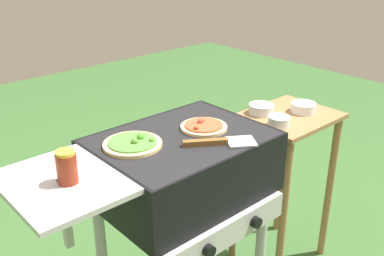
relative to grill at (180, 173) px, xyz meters
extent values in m
cube|color=black|center=(0.01, 0.00, 0.02)|extent=(0.64, 0.48, 0.24)
cube|color=black|center=(0.01, 0.00, 0.14)|extent=(0.61, 0.46, 0.01)
cube|color=#AFAFAF|center=(-0.47, 0.00, 0.13)|extent=(0.32, 0.41, 0.02)
cube|color=#AFAFAF|center=(-0.47, 0.00, 0.02)|extent=(0.02, 0.02, 0.24)
cube|color=#AFAFAF|center=(0.01, -0.25, -0.15)|extent=(0.58, 0.02, 0.10)
cylinder|color=black|center=(-0.11, -0.27, -0.15)|extent=(0.04, 0.02, 0.04)
cylinder|color=black|center=(0.13, -0.27, -0.15)|extent=(0.04, 0.02, 0.04)
cylinder|color=#AFAFAF|center=(0.28, -0.19, -0.43)|extent=(0.04, 0.04, 0.66)
cylinder|color=#AFAFAF|center=(0.28, 0.19, -0.43)|extent=(0.04, 0.04, 0.66)
cylinder|color=#E0C17F|center=(-0.17, 0.06, 0.15)|extent=(0.21, 0.21, 0.01)
cylinder|color=#4C8C38|center=(-0.17, 0.06, 0.16)|extent=(0.17, 0.17, 0.01)
sphere|color=#568835|center=(-0.17, 0.04, 0.17)|extent=(0.03, 0.03, 0.03)
sphere|color=#4E9E2C|center=(-0.13, 0.06, 0.17)|extent=(0.03, 0.03, 0.03)
sphere|color=#529A2F|center=(-0.11, 0.02, 0.17)|extent=(0.02, 0.02, 0.02)
cylinder|color=beige|center=(0.12, 0.01, 0.15)|extent=(0.18, 0.18, 0.01)
cylinder|color=#D14C2D|center=(0.12, 0.01, 0.16)|extent=(0.15, 0.15, 0.01)
sphere|color=#C74B31|center=(0.14, 0.03, 0.17)|extent=(0.02, 0.02, 0.02)
sphere|color=#AA5022|center=(0.07, -0.01, 0.17)|extent=(0.02, 0.02, 0.02)
sphere|color=#BE452D|center=(0.13, 0.03, 0.17)|extent=(0.02, 0.02, 0.02)
cylinder|color=maroon|center=(-0.45, -0.02, 0.19)|extent=(0.06, 0.06, 0.09)
cylinder|color=gold|center=(-0.45, -0.02, 0.24)|extent=(0.06, 0.06, 0.01)
cube|color=#B7BABF|center=(0.14, -0.18, 0.15)|extent=(0.13, 0.13, 0.01)
cube|color=brown|center=(0.03, -0.10, 0.15)|extent=(0.15, 0.11, 0.02)
cube|color=olive|center=(0.67, 0.00, 0.05)|extent=(0.44, 0.36, 0.02)
cylinder|color=olive|center=(0.48, -0.15, -0.36)|extent=(0.04, 0.04, 0.79)
cylinder|color=olive|center=(0.86, -0.15, -0.36)|extent=(0.04, 0.04, 0.79)
cylinder|color=olive|center=(0.48, 0.15, -0.36)|extent=(0.04, 0.04, 0.79)
cylinder|color=olive|center=(0.86, 0.15, -0.36)|extent=(0.04, 0.04, 0.79)
cylinder|color=silver|center=(0.75, -0.02, 0.08)|extent=(0.12, 0.12, 0.04)
cylinder|color=maroon|center=(0.75, -0.02, 0.07)|extent=(0.10, 0.10, 0.02)
cylinder|color=silver|center=(0.53, -0.05, 0.08)|extent=(0.10, 0.10, 0.04)
cylinder|color=#996B47|center=(0.53, -0.05, 0.07)|extent=(0.08, 0.08, 0.02)
cylinder|color=silver|center=(0.59, 0.10, 0.08)|extent=(0.12, 0.12, 0.04)
cylinder|color=maroon|center=(0.59, 0.10, 0.07)|extent=(0.10, 0.10, 0.02)
camera|label=1|loc=(-0.95, -1.12, 0.82)|focal=41.50mm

